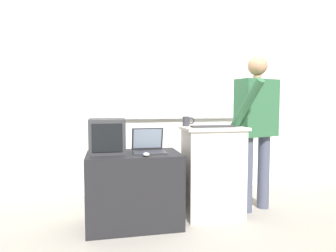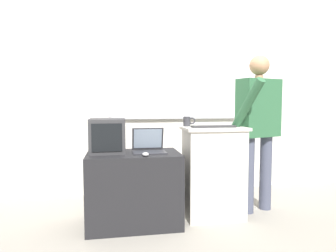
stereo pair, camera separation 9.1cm
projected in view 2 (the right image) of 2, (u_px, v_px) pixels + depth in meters
name	position (u px, v px, depth m)	size (l,w,h in m)	color
ground_plane	(198.00, 232.00, 2.74)	(30.00, 30.00, 0.00)	gray
back_wall	(171.00, 88.00, 4.00)	(6.40, 0.17, 2.77)	silver
lectern_podium	(214.00, 172.00, 3.07)	(0.64, 0.41, 0.94)	beige
side_desk	(134.00, 189.00, 2.90)	(0.89, 0.56, 0.70)	black
person_presenter	(258.00, 121.00, 3.22)	(0.63, 0.64, 1.69)	#474C60
laptop	(148.00, 144.00, 2.95)	(0.32, 0.30, 0.23)	#28282D
wireless_keyboard	(213.00, 126.00, 2.98)	(0.44, 0.12, 0.02)	#2D2D30
computer_mouse_by_laptop	(146.00, 154.00, 2.70)	(0.06, 0.10, 0.03)	#BCBCC1
crt_monitor	(107.00, 136.00, 2.89)	(0.33, 0.38, 0.33)	#333335
coffee_mug	(188.00, 121.00, 3.13)	(0.13, 0.07, 0.10)	#333338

